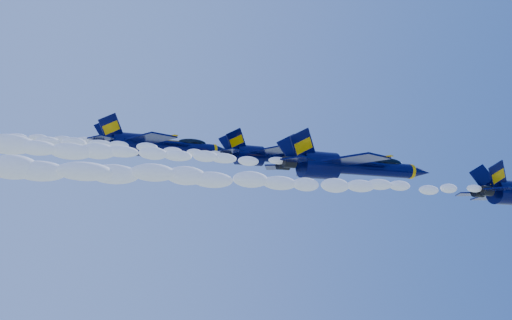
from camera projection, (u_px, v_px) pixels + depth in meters
name	position (u px, v px, depth m)	size (l,w,h in m)	color
smoke_trail_jet_lead	(255.00, 180.00, 53.76)	(47.95, 1.91, 1.72)	white
jet_second	(349.00, 166.00, 71.30)	(19.44, 15.95, 7.22)	#01042F
smoke_trail_jet_second	(45.00, 148.00, 58.79)	(47.95, 2.32, 2.09)	white
jet_third	(273.00, 156.00, 76.85)	(15.51, 12.72, 5.76)	#01042F
jet_fourth	(156.00, 145.00, 78.89)	(17.81, 14.61, 6.62)	#01042F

